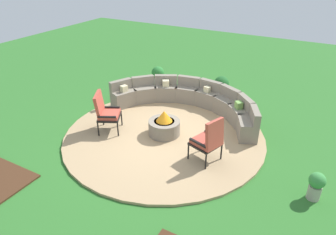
{
  "coord_description": "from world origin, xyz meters",
  "views": [
    {
      "loc": [
        3.43,
        -6.01,
        4.25
      ],
      "look_at": [
        0.0,
        0.2,
        0.45
      ],
      "focal_mm": 33.35,
      "sensor_mm": 36.0,
      "label": 1
    }
  ],
  "objects_px": {
    "potted_plant_0": "(221,86)",
    "potted_plant_2": "(316,185)",
    "fire_pit": "(164,125)",
    "lounge_chair_front_left": "(106,111)",
    "lounge_chair_front_right": "(209,140)",
    "potted_plant_1": "(158,76)",
    "curved_stone_bench": "(190,100)"
  },
  "relations": [
    {
      "from": "lounge_chair_front_right",
      "to": "potted_plant_1",
      "type": "bearing_deg",
      "value": 62.04
    },
    {
      "from": "potted_plant_1",
      "to": "fire_pit",
      "type": "bearing_deg",
      "value": -56.8
    },
    {
      "from": "potted_plant_0",
      "to": "potted_plant_2",
      "type": "distance_m",
      "value": 4.93
    },
    {
      "from": "potted_plant_1",
      "to": "potted_plant_2",
      "type": "distance_m",
      "value": 6.54
    },
    {
      "from": "curved_stone_bench",
      "to": "potted_plant_1",
      "type": "relative_size",
      "value": 6.29
    },
    {
      "from": "potted_plant_0",
      "to": "potted_plant_2",
      "type": "xyz_separation_m",
      "value": [
        3.27,
        -3.69,
        -0.05
      ]
    },
    {
      "from": "lounge_chair_front_left",
      "to": "potted_plant_0",
      "type": "relative_size",
      "value": 1.54
    },
    {
      "from": "potted_plant_0",
      "to": "potted_plant_2",
      "type": "height_order",
      "value": "potted_plant_0"
    },
    {
      "from": "fire_pit",
      "to": "potted_plant_2",
      "type": "distance_m",
      "value": 3.72
    },
    {
      "from": "fire_pit",
      "to": "potted_plant_1",
      "type": "bearing_deg",
      "value": 123.2
    },
    {
      "from": "curved_stone_bench",
      "to": "potted_plant_0",
      "type": "distance_m",
      "value": 1.55
    },
    {
      "from": "lounge_chair_front_left",
      "to": "lounge_chair_front_right",
      "type": "height_order",
      "value": "lounge_chair_front_right"
    },
    {
      "from": "curved_stone_bench",
      "to": "potted_plant_1",
      "type": "xyz_separation_m",
      "value": [
        -1.87,
        1.29,
        0.01
      ]
    },
    {
      "from": "fire_pit",
      "to": "potted_plant_2",
      "type": "bearing_deg",
      "value": -9.57
    },
    {
      "from": "lounge_chair_front_left",
      "to": "potted_plant_1",
      "type": "height_order",
      "value": "lounge_chair_front_left"
    },
    {
      "from": "curved_stone_bench",
      "to": "potted_plant_2",
      "type": "bearing_deg",
      "value": -30.82
    },
    {
      "from": "lounge_chair_front_left",
      "to": "potted_plant_0",
      "type": "bearing_deg",
      "value": 126.54
    },
    {
      "from": "fire_pit",
      "to": "potted_plant_1",
      "type": "height_order",
      "value": "fire_pit"
    },
    {
      "from": "lounge_chair_front_left",
      "to": "potted_plant_1",
      "type": "xyz_separation_m",
      "value": [
        -0.46,
        3.42,
        -0.23
      ]
    },
    {
      "from": "lounge_chair_front_right",
      "to": "potted_plant_0",
      "type": "height_order",
      "value": "lounge_chair_front_right"
    },
    {
      "from": "lounge_chair_front_left",
      "to": "curved_stone_bench",
      "type": "bearing_deg",
      "value": 119.57
    },
    {
      "from": "potted_plant_1",
      "to": "lounge_chair_front_right",
      "type": "bearing_deg",
      "value": -45.86
    },
    {
      "from": "fire_pit",
      "to": "potted_plant_0",
      "type": "height_order",
      "value": "fire_pit"
    },
    {
      "from": "curved_stone_bench",
      "to": "lounge_chair_front_left",
      "type": "bearing_deg",
      "value": -123.52
    },
    {
      "from": "lounge_chair_front_left",
      "to": "potted_plant_2",
      "type": "bearing_deg",
      "value": 62.34
    },
    {
      "from": "lounge_chair_front_right",
      "to": "potted_plant_2",
      "type": "distance_m",
      "value": 2.26
    },
    {
      "from": "potted_plant_0",
      "to": "potted_plant_1",
      "type": "relative_size",
      "value": 0.98
    },
    {
      "from": "lounge_chair_front_left",
      "to": "lounge_chair_front_right",
      "type": "bearing_deg",
      "value": 63.43
    },
    {
      "from": "potted_plant_0",
      "to": "lounge_chair_front_right",
      "type": "bearing_deg",
      "value": -74.1
    },
    {
      "from": "lounge_chair_front_left",
      "to": "potted_plant_0",
      "type": "height_order",
      "value": "lounge_chair_front_left"
    },
    {
      "from": "curved_stone_bench",
      "to": "lounge_chair_front_right",
      "type": "distance_m",
      "value": 2.56
    },
    {
      "from": "fire_pit",
      "to": "lounge_chair_front_left",
      "type": "distance_m",
      "value": 1.55
    }
  ]
}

